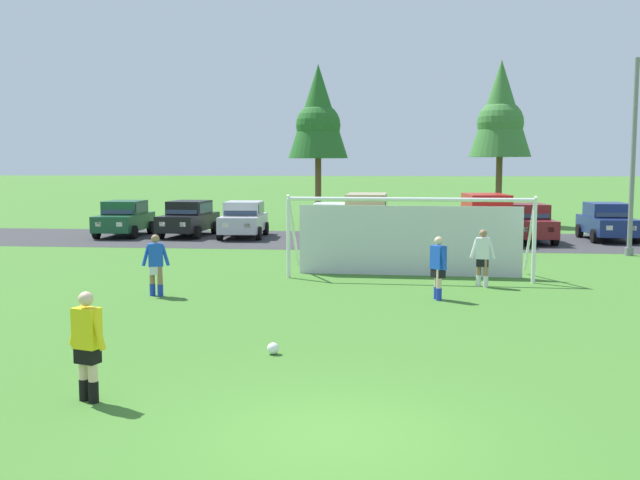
{
  "coord_description": "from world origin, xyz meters",
  "views": [
    {
      "loc": [
        0.81,
        -9.07,
        3.48
      ],
      "look_at": [
        -1.31,
        10.37,
        1.46
      ],
      "focal_mm": 41.16,
      "sensor_mm": 36.0,
      "label": 1
    }
  ],
  "objects_px": {
    "parked_car_slot_far_right": "(527,223)",
    "soccer_goal": "(409,235)",
    "parked_car_slot_center": "(333,222)",
    "street_lamp": "(638,154)",
    "player_midfield_center": "(156,265)",
    "soccer_ball": "(273,348)",
    "player_striker_near": "(483,258)",
    "parked_car_slot_center_left": "(244,219)",
    "parked_car_slot_far_left": "(124,218)",
    "parked_car_slot_left": "(189,218)",
    "player_defender_far": "(438,268)",
    "parked_car_slot_right": "(486,218)",
    "parked_car_slot_center_right": "(367,217)",
    "parked_car_slot_end": "(607,221)"
  },
  "relations": [
    {
      "from": "parked_car_slot_far_right",
      "to": "soccer_goal",
      "type": "bearing_deg",
      "value": -116.47
    },
    {
      "from": "parked_car_slot_center",
      "to": "street_lamp",
      "type": "height_order",
      "value": "street_lamp"
    },
    {
      "from": "player_midfield_center",
      "to": "soccer_ball",
      "type": "bearing_deg",
      "value": -53.71
    },
    {
      "from": "player_striker_near",
      "to": "parked_car_slot_center_left",
      "type": "relative_size",
      "value": 0.38
    },
    {
      "from": "player_midfield_center",
      "to": "parked_car_slot_far_left",
      "type": "distance_m",
      "value": 17.14
    },
    {
      "from": "soccer_ball",
      "to": "parked_car_slot_left",
      "type": "bearing_deg",
      "value": 110.12
    },
    {
      "from": "parked_car_slot_far_left",
      "to": "parked_car_slot_center_left",
      "type": "relative_size",
      "value": 0.99
    },
    {
      "from": "player_striker_near",
      "to": "soccer_goal",
      "type": "bearing_deg",
      "value": 140.61
    },
    {
      "from": "soccer_ball",
      "to": "player_defender_far",
      "type": "height_order",
      "value": "player_defender_far"
    },
    {
      "from": "soccer_ball",
      "to": "parked_car_slot_right",
      "type": "distance_m",
      "value": 21.21
    },
    {
      "from": "parked_car_slot_right",
      "to": "street_lamp",
      "type": "relative_size",
      "value": 0.63
    },
    {
      "from": "parked_car_slot_center_right",
      "to": "parked_car_slot_center",
      "type": "bearing_deg",
      "value": -176.77
    },
    {
      "from": "player_midfield_center",
      "to": "parked_car_slot_center",
      "type": "relative_size",
      "value": 0.38
    },
    {
      "from": "player_striker_near",
      "to": "street_lamp",
      "type": "relative_size",
      "value": 0.22
    },
    {
      "from": "player_midfield_center",
      "to": "parked_car_slot_far_right",
      "type": "bearing_deg",
      "value": 51.1
    },
    {
      "from": "player_defender_far",
      "to": "street_lamp",
      "type": "height_order",
      "value": "street_lamp"
    },
    {
      "from": "soccer_ball",
      "to": "player_midfield_center",
      "type": "bearing_deg",
      "value": 126.29
    },
    {
      "from": "soccer_ball",
      "to": "parked_car_slot_center_right",
      "type": "relative_size",
      "value": 0.05
    },
    {
      "from": "parked_car_slot_far_left",
      "to": "parked_car_slot_far_right",
      "type": "relative_size",
      "value": 0.98
    },
    {
      "from": "player_striker_near",
      "to": "parked_car_slot_left",
      "type": "distance_m",
      "value": 18.44
    },
    {
      "from": "soccer_ball",
      "to": "player_striker_near",
      "type": "bearing_deg",
      "value": 60.04
    },
    {
      "from": "soccer_ball",
      "to": "player_midfield_center",
      "type": "relative_size",
      "value": 0.13
    },
    {
      "from": "player_midfield_center",
      "to": "parked_car_slot_center_right",
      "type": "bearing_deg",
      "value": 71.36
    },
    {
      "from": "parked_car_slot_left",
      "to": "street_lamp",
      "type": "distance_m",
      "value": 20.15
    },
    {
      "from": "parked_car_slot_center_right",
      "to": "player_striker_near",
      "type": "bearing_deg",
      "value": -72.31
    },
    {
      "from": "player_striker_near",
      "to": "player_midfield_center",
      "type": "xyz_separation_m",
      "value": [
        -8.76,
        -2.46,
        0.0
      ]
    },
    {
      "from": "soccer_ball",
      "to": "parked_car_slot_far_right",
      "type": "xyz_separation_m",
      "value": [
        7.96,
        20.57,
        0.77
      ]
    },
    {
      "from": "player_defender_far",
      "to": "parked_car_slot_center_right",
      "type": "bearing_deg",
      "value": 99.9
    },
    {
      "from": "soccer_ball",
      "to": "parked_car_slot_end",
      "type": "distance_m",
      "value": 24.75
    },
    {
      "from": "parked_car_slot_left",
      "to": "parked_car_slot_right",
      "type": "height_order",
      "value": "parked_car_slot_right"
    },
    {
      "from": "parked_car_slot_right",
      "to": "parked_car_slot_far_right",
      "type": "height_order",
      "value": "parked_car_slot_right"
    },
    {
      "from": "soccer_ball",
      "to": "parked_car_slot_right",
      "type": "height_order",
      "value": "parked_car_slot_right"
    },
    {
      "from": "player_striker_near",
      "to": "parked_car_slot_left",
      "type": "xyz_separation_m",
      "value": [
        -12.55,
        13.51,
        0.05
      ]
    },
    {
      "from": "player_striker_near",
      "to": "street_lamp",
      "type": "distance_m",
      "value": 10.77
    },
    {
      "from": "parked_car_slot_center_left",
      "to": "parked_car_slot_right",
      "type": "height_order",
      "value": "parked_car_slot_right"
    },
    {
      "from": "parked_car_slot_far_right",
      "to": "street_lamp",
      "type": "distance_m",
      "value": 6.35
    },
    {
      "from": "player_defender_far",
      "to": "parked_car_slot_far_left",
      "type": "bearing_deg",
      "value": 132.88
    },
    {
      "from": "parked_car_slot_end",
      "to": "street_lamp",
      "type": "distance_m",
      "value": 6.49
    },
    {
      "from": "player_defender_far",
      "to": "soccer_ball",
      "type": "bearing_deg",
      "value": -119.25
    },
    {
      "from": "player_defender_far",
      "to": "parked_car_slot_center_right",
      "type": "relative_size",
      "value": 0.35
    },
    {
      "from": "soccer_goal",
      "to": "parked_car_slot_center",
      "type": "bearing_deg",
      "value": 107.86
    },
    {
      "from": "parked_car_slot_center_left",
      "to": "street_lamp",
      "type": "bearing_deg",
      "value": -17.79
    },
    {
      "from": "parked_car_slot_center_right",
      "to": "parked_car_slot_far_right",
      "type": "distance_m",
      "value": 7.18
    },
    {
      "from": "street_lamp",
      "to": "parked_car_slot_right",
      "type": "bearing_deg",
      "value": 140.16
    },
    {
      "from": "parked_car_slot_right",
      "to": "parked_car_slot_far_left",
      "type": "bearing_deg",
      "value": 176.62
    },
    {
      "from": "parked_car_slot_end",
      "to": "street_lamp",
      "type": "height_order",
      "value": "street_lamp"
    },
    {
      "from": "parked_car_slot_center_right",
      "to": "parked_car_slot_center_left",
      "type": "bearing_deg",
      "value": 169.3
    },
    {
      "from": "soccer_ball",
      "to": "parked_car_slot_center_left",
      "type": "xyz_separation_m",
      "value": [
        -5.12,
        21.27,
        0.77
      ]
    },
    {
      "from": "parked_car_slot_center_left",
      "to": "parked_car_slot_center_right",
      "type": "relative_size",
      "value": 0.93
    },
    {
      "from": "player_midfield_center",
      "to": "street_lamp",
      "type": "xyz_separation_m",
      "value": [
        15.35,
        10.42,
        3.04
      ]
    }
  ]
}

